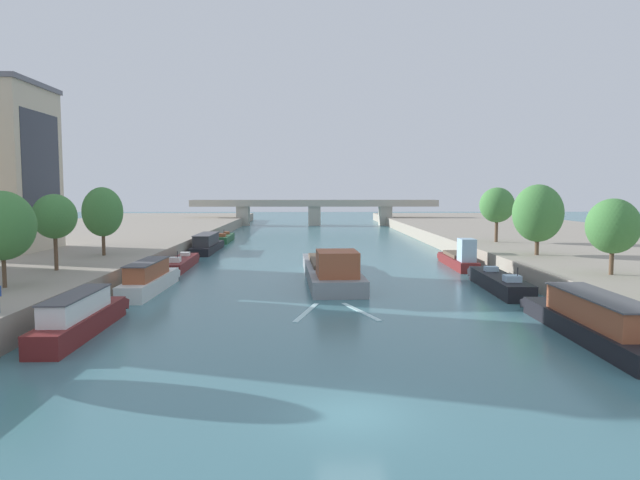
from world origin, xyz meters
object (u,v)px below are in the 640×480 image
at_px(moored_boat_left_second, 181,263).
at_px(moored_boat_right_gap_after, 499,282).
at_px(moored_boat_left_midway, 149,279).
at_px(tree_left_midway, 55,217).
at_px(moored_boat_left_gap_after, 81,317).
at_px(tree_left_by_lamp, 103,212).
at_px(moored_boat_left_near, 225,238).
at_px(tree_right_midway, 538,213).
at_px(tree_right_end_of_row, 613,226).
at_px(tree_right_nearest, 497,205).
at_px(barge_midriver, 331,270).
at_px(moored_boat_left_lone, 207,244).
at_px(moored_boat_right_near, 594,320).
at_px(bridge_far, 314,209).
at_px(tree_left_end_of_row, 2,226).
at_px(moored_boat_right_lone, 459,259).

height_order(moored_boat_left_second, moored_boat_right_gap_after, moored_boat_right_gap_after).
relative_size(moored_boat_left_midway, tree_left_midway, 2.03).
relative_size(moored_boat_left_gap_after, moored_boat_left_midway, 0.96).
relative_size(tree_left_midway, tree_left_by_lamp, 0.91).
distance_m(moored_boat_left_near, tree_right_midway, 51.16).
distance_m(moored_boat_left_second, tree_right_end_of_row, 40.33).
height_order(tree_right_midway, tree_right_nearest, tree_right_midway).
distance_m(moored_boat_left_midway, tree_left_by_lamp, 12.86).
height_order(barge_midriver, tree_left_by_lamp, tree_left_by_lamp).
xyz_separation_m(moored_boat_left_lone, moored_boat_right_near, (28.76, -46.03, 0.04)).
bearing_deg(moored_boat_left_second, tree_left_by_lamp, -143.60).
xyz_separation_m(tree_left_by_lamp, bridge_far, (21.08, 79.22, -2.32)).
bearing_deg(moored_boat_right_near, moored_boat_left_second, 133.82).
bearing_deg(barge_midriver, moored_boat_left_lone, 121.42).
height_order(moored_boat_left_lone, moored_boat_right_gap_after, moored_boat_left_lone).
bearing_deg(moored_boat_left_midway, tree_left_midway, -172.55).
bearing_deg(tree_left_end_of_row, moored_boat_right_gap_after, 14.77).
bearing_deg(moored_boat_left_lone, moored_boat_left_gap_after, -89.29).
bearing_deg(moored_boat_left_near, tree_left_end_of_row, -96.55).
height_order(moored_boat_left_midway, tree_right_nearest, tree_right_nearest).
height_order(moored_boat_right_lone, bridge_far, bridge_far).
height_order(tree_left_midway, tree_right_nearest, tree_right_nearest).
bearing_deg(barge_midriver, moored_boat_right_near, -57.33).
relative_size(barge_midriver, moored_boat_left_near, 1.88).
bearing_deg(tree_left_by_lamp, moored_boat_left_second, 36.40).
distance_m(tree_left_end_of_row, tree_right_end_of_row, 42.07).
distance_m(moored_boat_left_second, moored_boat_right_gap_after, 31.92).
distance_m(tree_left_end_of_row, tree_left_midway, 8.04).
height_order(moored_boat_right_gap_after, tree_left_by_lamp, tree_left_by_lamp).
bearing_deg(tree_right_midway, tree_left_midway, -166.39).
height_order(moored_boat_left_near, moored_boat_right_near, moored_boat_right_near).
height_order(moored_boat_left_midway, moored_boat_left_near, moored_boat_left_midway).
bearing_deg(moored_boat_right_near, moored_boat_left_near, 114.94).
relative_size(moored_boat_right_near, tree_right_nearest, 2.26).
height_order(barge_midriver, moored_boat_left_midway, barge_midriver).
bearing_deg(moored_boat_right_near, barge_midriver, 122.67).
distance_m(moored_boat_left_near, moored_boat_right_near, 67.80).
distance_m(moored_boat_right_lone, tree_left_midway, 38.79).
relative_size(moored_boat_left_second, moored_boat_left_near, 1.07).
bearing_deg(bridge_far, tree_right_end_of_row, -77.37).
distance_m(moored_boat_right_gap_after, moored_boat_right_lone, 13.90).
bearing_deg(moored_boat_left_lone, moored_boat_left_second, -89.67).
bearing_deg(tree_right_nearest, tree_left_by_lamp, -162.09).
bearing_deg(bridge_far, tree_right_midway, -75.56).
relative_size(moored_boat_left_gap_after, tree_left_midway, 1.94).
bearing_deg(tree_left_by_lamp, moored_boat_left_gap_after, -73.86).
bearing_deg(moored_boat_right_near, tree_left_midway, 157.32).
xyz_separation_m(moored_boat_left_gap_after, tree_right_midway, (34.79, 23.05, 4.86)).
height_order(moored_boat_left_second, moored_boat_left_near, moored_boat_left_second).
relative_size(moored_boat_right_gap_after, tree_right_nearest, 1.90).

